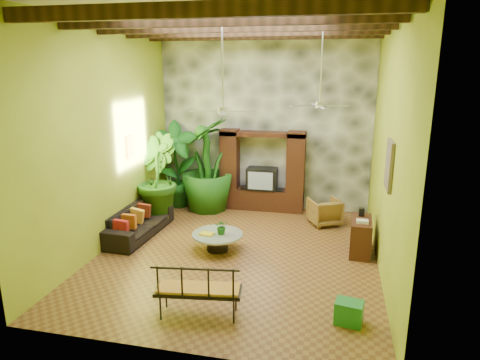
% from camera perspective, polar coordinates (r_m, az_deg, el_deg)
% --- Properties ---
extents(ground, '(7.00, 7.00, 0.00)m').
position_cam_1_polar(ground, '(9.66, -0.32, -9.74)').
color(ground, brown).
rests_on(ground, ground).
extents(ceiling, '(6.00, 7.00, 0.02)m').
position_cam_1_polar(ceiling, '(8.82, -0.37, 21.23)').
color(ceiling, silver).
rests_on(ceiling, back_wall).
extents(back_wall, '(6.00, 0.02, 5.00)m').
position_cam_1_polar(back_wall, '(12.31, 3.35, 7.77)').
color(back_wall, olive).
rests_on(back_wall, ground).
extents(left_wall, '(0.02, 7.00, 5.00)m').
position_cam_1_polar(left_wall, '(10.01, -17.41, 5.45)').
color(left_wall, olive).
rests_on(left_wall, ground).
extents(right_wall, '(0.02, 7.00, 5.00)m').
position_cam_1_polar(right_wall, '(8.75, 19.23, 4.00)').
color(right_wall, olive).
rests_on(right_wall, ground).
extents(stone_accent_wall, '(5.98, 0.10, 4.98)m').
position_cam_1_polar(stone_accent_wall, '(12.25, 3.30, 7.74)').
color(stone_accent_wall, '#3D4146').
rests_on(stone_accent_wall, ground).
extents(ceiling_beams, '(5.95, 5.36, 0.22)m').
position_cam_1_polar(ceiling_beams, '(8.80, -0.37, 19.80)').
color(ceiling_beams, '#351F11').
rests_on(ceiling_beams, ceiling).
extents(entertainment_center, '(2.40, 0.55, 2.30)m').
position_cam_1_polar(entertainment_center, '(12.24, 2.96, 0.42)').
color(entertainment_center, black).
rests_on(entertainment_center, ground).
extents(ceiling_fan_front, '(1.28, 1.28, 1.86)m').
position_cam_1_polar(ceiling_fan_front, '(8.46, -2.31, 10.64)').
color(ceiling_fan_front, silver).
rests_on(ceiling_fan_front, ceiling).
extents(ceiling_fan_back, '(1.28, 1.28, 1.86)m').
position_cam_1_polar(ceiling_fan_back, '(9.78, 10.63, 10.99)').
color(ceiling_fan_back, silver).
rests_on(ceiling_fan_back, ceiling).
extents(wall_art_mask, '(0.06, 0.32, 0.55)m').
position_cam_1_polar(wall_art_mask, '(10.92, -14.48, 4.27)').
color(wall_art_mask, yellow).
rests_on(wall_art_mask, left_wall).
extents(wall_art_painting, '(0.06, 0.70, 0.90)m').
position_cam_1_polar(wall_art_painting, '(8.20, 19.27, 1.88)').
color(wall_art_painting, '#205378').
rests_on(wall_art_painting, right_wall).
extents(sofa, '(1.04, 2.36, 0.68)m').
position_cam_1_polar(sofa, '(10.83, -13.56, -5.45)').
color(sofa, black).
rests_on(sofa, ground).
extents(wicker_armchair, '(1.00, 1.01, 0.69)m').
position_cam_1_polar(wicker_armchair, '(11.44, 11.20, -4.16)').
color(wicker_armchair, brown).
rests_on(wicker_armchair, ground).
extents(tall_plant_a, '(1.60, 1.41, 2.53)m').
position_cam_1_polar(tall_plant_a, '(12.52, -8.50, 2.01)').
color(tall_plant_a, '#1C6B22').
rests_on(tall_plant_a, ground).
extents(tall_plant_b, '(1.59, 1.64, 2.33)m').
position_cam_1_polar(tall_plant_b, '(11.55, -11.18, 0.27)').
color(tall_plant_b, '#276019').
rests_on(tall_plant_b, ground).
extents(tall_plant_c, '(1.49, 1.49, 2.65)m').
position_cam_1_polar(tall_plant_c, '(12.13, -4.43, 2.02)').
color(tall_plant_c, '#1D5B18').
rests_on(tall_plant_c, ground).
extents(coffee_table, '(1.14, 1.14, 0.40)m').
position_cam_1_polar(coffee_table, '(9.73, -3.02, -7.93)').
color(coffee_table, black).
rests_on(coffee_table, ground).
extents(centerpiece_plant, '(0.35, 0.31, 0.34)m').
position_cam_1_polar(centerpiece_plant, '(9.59, -2.44, -6.24)').
color(centerpiece_plant, '#1C5C18').
rests_on(centerpiece_plant, coffee_table).
extents(yellow_tray, '(0.33, 0.26, 0.03)m').
position_cam_1_polar(yellow_tray, '(9.63, -4.45, -7.17)').
color(yellow_tray, yellow).
rests_on(yellow_tray, coffee_table).
extents(iron_bench, '(1.47, 0.70, 0.57)m').
position_cam_1_polar(iron_bench, '(7.21, -5.77, -14.12)').
color(iron_bench, black).
rests_on(iron_bench, ground).
extents(side_console, '(0.48, 1.00, 0.78)m').
position_cam_1_polar(side_console, '(9.91, 15.77, -7.22)').
color(side_console, '#342210').
rests_on(side_console, ground).
extents(green_bin, '(0.48, 0.40, 0.38)m').
position_cam_1_polar(green_bin, '(7.43, 14.31, -16.73)').
color(green_bin, '#227F27').
rests_on(green_bin, ground).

